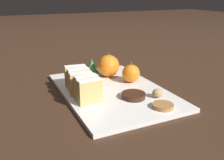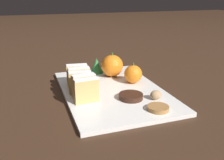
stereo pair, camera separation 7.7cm
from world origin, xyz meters
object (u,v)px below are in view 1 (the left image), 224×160
(orange_far, at_px, (108,66))
(orange_near, at_px, (131,73))
(walnut, at_px, (158,93))
(chocolate_cookie, at_px, (133,95))

(orange_far, bearing_deg, orange_near, -63.96)
(orange_near, bearing_deg, walnut, -87.81)
(orange_near, distance_m, orange_far, 0.10)
(orange_near, bearing_deg, chocolate_cookie, -116.06)
(orange_far, relative_size, walnut, 2.64)
(chocolate_cookie, bearing_deg, walnut, -22.11)
(orange_far, xyz_separation_m, chocolate_cookie, (-0.02, -0.21, -0.03))
(orange_near, xyz_separation_m, walnut, (0.01, -0.15, -0.02))
(orange_far, distance_m, walnut, 0.24)
(orange_far, bearing_deg, walnut, -78.32)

